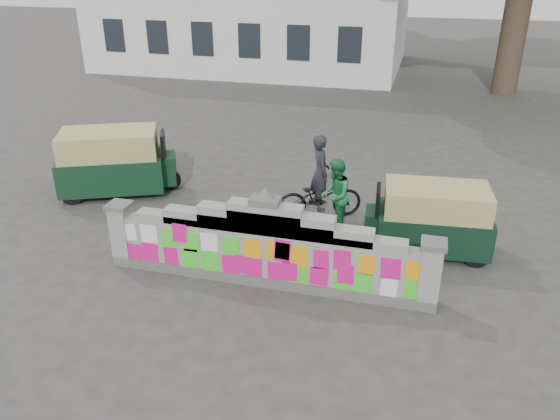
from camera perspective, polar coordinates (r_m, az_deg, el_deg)
The scene contains 7 objects.
ground at distance 10.71m, azimuth -1.45°, elevation -7.55°, with size 100.00×100.00×0.00m, color #383533.
parapet_wall at distance 10.31m, azimuth -1.50°, elevation -4.06°, with size 6.48×0.44×2.01m.
cyclist_bike at distance 13.03m, azimuth 4.16°, elevation 1.39°, with size 0.71×2.04×1.07m, color black.
cyclist_rider at distance 12.89m, azimuth 4.21°, elevation 2.90°, with size 0.66×0.43×1.82m, color #22242A.
pedestrian at distance 12.37m, azimuth 5.78°, elevation 1.54°, with size 0.82×0.64×1.69m, color #238043.
rickshaw_left at distance 14.92m, azimuth -16.93°, elevation 4.90°, with size 3.15×2.37×1.70m.
rickshaw_right at distance 11.85m, azimuth 15.48°, elevation -0.84°, with size 2.72×1.44×1.48m.
Camera 1 is at (2.59, -8.61, 5.81)m, focal length 35.00 mm.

